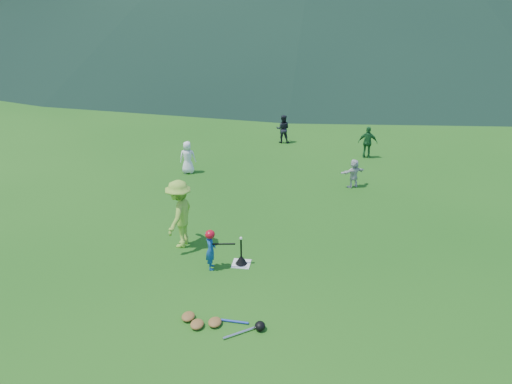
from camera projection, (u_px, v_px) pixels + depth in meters
The scene contains 13 objects.
ground at pixel (241, 264), 12.55m from camera, with size 120.00×120.00×0.00m, color #184F12.
home_plate at pixel (241, 264), 12.55m from camera, with size 0.45×0.45×0.02m, color silver.
baseball at pixel (241, 238), 12.25m from camera, with size 0.08×0.08×0.08m, color white.
batter_child at pixel (211, 250), 12.18m from camera, with size 0.37×0.25×1.03m, color #154991.
adult_coach at pixel (179, 214), 13.06m from camera, with size 1.20×0.69×1.86m, color #8EC239.
fielder_a at pixel (188, 157), 18.07m from camera, with size 0.58×0.38×1.20m, color white.
fielder_b at pixel (283, 129), 21.36m from camera, with size 0.59×0.46×1.22m, color black.
fielder_c at pixel (368, 142), 19.58m from camera, with size 0.74×0.31×1.27m, color #1A5927.
fielder_d at pixel (354, 173), 16.91m from camera, with size 0.92×0.29×1.00m, color silver.
batting_tee at pixel (241, 260), 12.50m from camera, with size 0.30×0.30×0.68m.
batter_gear at pixel (211, 235), 12.01m from camera, with size 0.73×0.26×0.39m.
equipment_pile at pixel (215, 322), 10.34m from camera, with size 1.80×0.72×0.19m.
outfield_fence at pixel (306, 61), 37.64m from camera, with size 70.07×0.08×1.33m.
Camera 1 is at (1.96, -10.59, 6.70)m, focal length 35.00 mm.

